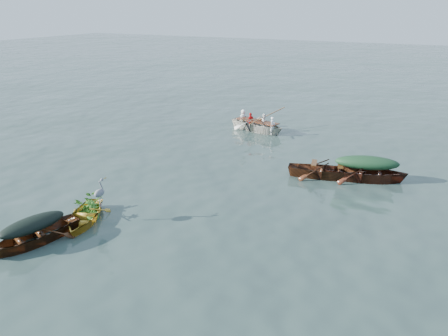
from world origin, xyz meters
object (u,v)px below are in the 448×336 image
Objects in this scene: heron at (100,197)px; rowed_boat at (257,131)px; dark_covered_boat at (35,243)px; open_wooden_boat at (326,178)px; yellow_dinghy at (85,222)px; green_tarp_boat at (365,181)px.

rowed_boat is at bearing 63.83° from heron.
dark_covered_boat is at bearing -169.67° from rowed_boat.
heron is (-0.24, -11.77, 0.84)m from rowed_boat.
rowed_boat is at bearing 33.35° from open_wooden_boat.
green_tarp_boat is at bearing 21.37° from yellow_dinghy.
rowed_boat reaches higher than green_tarp_boat.
open_wooden_boat is (-1.41, -0.39, 0.00)m from green_tarp_boat.
dark_covered_boat is at bearing 132.81° from open_wooden_boat.
heron is (0.48, 0.28, 0.84)m from yellow_dinghy.
heron reaches higher than rowed_boat.
heron is at bearing 5.19° from yellow_dinghy.
heron is at bearing 130.18° from open_wooden_boat.
heron reaches higher than dark_covered_boat.
yellow_dinghy is 9.15m from open_wooden_boat.
open_wooden_boat is at bearing -119.63° from rowed_boat.
open_wooden_boat is 0.93× the size of rowed_boat.
green_tarp_boat is at bearing 22.26° from heron.
heron is (-6.68, -7.23, 0.84)m from green_tarp_boat.
yellow_dinghy is 0.82× the size of dark_covered_boat.
yellow_dinghy is at bearing 121.07° from green_tarp_boat.
yellow_dinghy is 10.37m from green_tarp_boat.
rowed_boat is 4.85× the size of heron.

